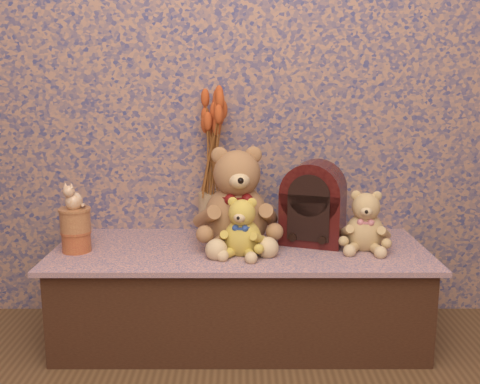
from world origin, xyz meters
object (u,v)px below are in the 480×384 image
object	(u,v)px
teddy_small	(365,218)
ceramic_vase	(212,214)
teddy_large	(236,192)
cat_figurine	(74,195)
teddy_medium	(243,224)
biscuit_tin_lower	(76,241)
cathedral_radio	(313,203)

from	to	relation	value
teddy_small	ceramic_vase	size ratio (longest dim) A/B	1.34
teddy_small	teddy_large	bearing A→B (deg)	-176.39
teddy_large	cat_figurine	world-z (taller)	teddy_large
teddy_large	teddy_medium	size ratio (longest dim) A/B	1.79
biscuit_tin_lower	cat_figurine	bearing A→B (deg)	0.00
teddy_medium	cathedral_radio	distance (m)	0.33
biscuit_tin_lower	cat_figurine	distance (m)	0.19
teddy_medium	biscuit_tin_lower	world-z (taller)	teddy_medium
teddy_large	cat_figurine	distance (m)	0.64
cathedral_radio	teddy_small	bearing A→B (deg)	-4.09
teddy_large	ceramic_vase	distance (m)	0.20
teddy_large	biscuit_tin_lower	world-z (taller)	teddy_large
ceramic_vase	cat_figurine	distance (m)	0.58
biscuit_tin_lower	cat_figurine	world-z (taller)	cat_figurine
cathedral_radio	biscuit_tin_lower	bearing A→B (deg)	-153.51
ceramic_vase	cat_figurine	xyz separation A→B (m)	(-0.52, -0.22, 0.13)
biscuit_tin_lower	teddy_medium	bearing A→B (deg)	-2.73
teddy_large	biscuit_tin_lower	bearing A→B (deg)	-178.48
ceramic_vase	cat_figurine	bearing A→B (deg)	-156.82
ceramic_vase	biscuit_tin_lower	size ratio (longest dim) A/B	1.71
biscuit_tin_lower	cat_figurine	size ratio (longest dim) A/B	1.02
ceramic_vase	teddy_large	bearing A→B (deg)	-49.33
biscuit_tin_lower	cathedral_radio	bearing A→B (deg)	7.17
cathedral_radio	ceramic_vase	world-z (taller)	cathedral_radio
teddy_large	cathedral_radio	distance (m)	0.32
teddy_small	cat_figurine	xyz separation A→B (m)	(-1.14, -0.03, 0.10)
teddy_small	cat_figurine	bearing A→B (deg)	-167.39
teddy_medium	cat_figurine	distance (m)	0.66
teddy_large	ceramic_vase	bearing A→B (deg)	123.21
cathedral_radio	biscuit_tin_lower	xyz separation A→B (m)	(-0.95, -0.12, -0.13)
cat_figurine	cathedral_radio	bearing A→B (deg)	29.30
cathedral_radio	ceramic_vase	size ratio (longest dim) A/B	1.79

